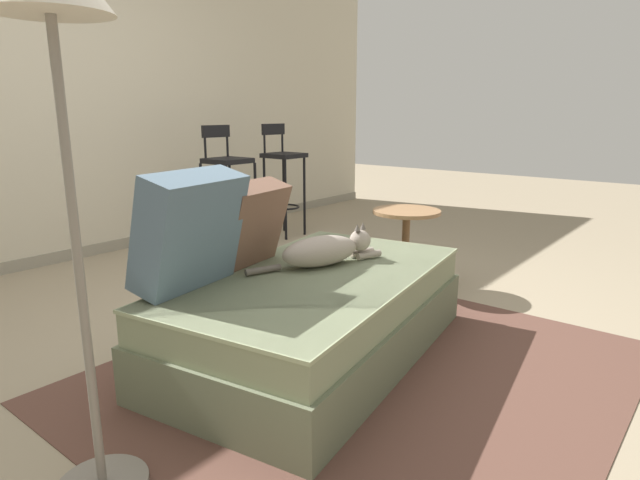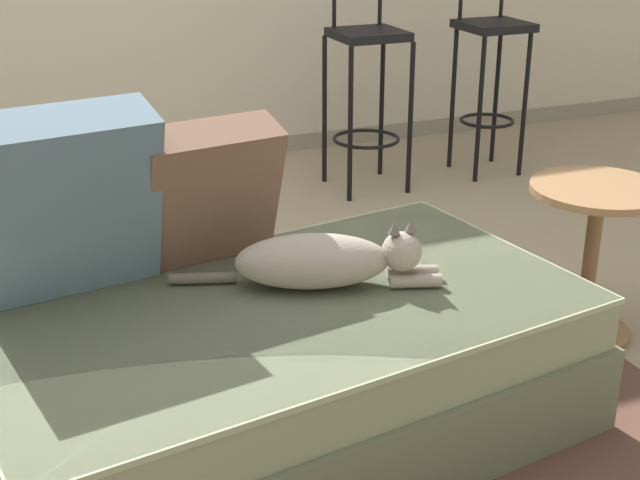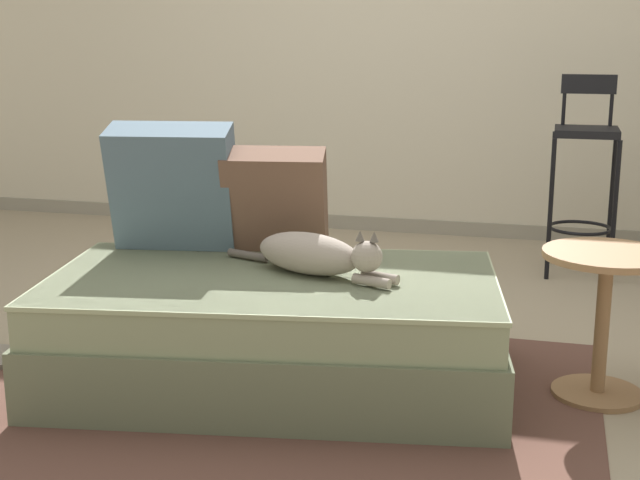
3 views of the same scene
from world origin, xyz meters
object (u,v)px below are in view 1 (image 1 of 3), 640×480
throw_pillow_middle (249,223)px  bar_stool_by_doorway (283,170)px  throw_pillow_corner (190,230)px  side_table (406,237)px  floor_lamp (52,28)px  cat (326,250)px  bar_stool_near_window (227,180)px  couch (317,314)px

throw_pillow_middle → bar_stool_by_doorway: bearing=38.8°
throw_pillow_corner → bar_stool_by_doorway: 2.80m
throw_pillow_middle → side_table: bearing=-7.6°
throw_pillow_corner → floor_lamp: size_ratio=0.32×
throw_pillow_middle → bar_stool_by_doorway: (1.90, 1.53, -0.00)m
throw_pillow_corner → side_table: size_ratio=0.98×
cat → bar_stool_near_window: bearing=61.9°
cat → bar_stool_by_doorway: 2.46m
cat → side_table: (1.00, 0.12, -0.14)m
bar_stool_near_window → side_table: (0.04, -1.69, -0.25)m
side_table → throw_pillow_middle: bearing=172.4°
cat → bar_stool_near_window: (0.97, 1.81, 0.11)m
side_table → floor_lamp: (-2.32, -0.26, 1.02)m
couch → bar_stool_by_doorway: bearing=46.1°
throw_pillow_middle → throw_pillow_corner: bearing=-171.1°
cat → floor_lamp: bearing=-173.8°
bar_stool_near_window → side_table: size_ratio=1.96×
cat → bar_stool_by_doorway: size_ratio=0.68×
throw_pillow_corner → throw_pillow_middle: 0.41m
throw_pillow_middle → floor_lamp: (-1.07, -0.43, 0.74)m
throw_pillow_corner → floor_lamp: 1.03m
couch → bar_stool_near_window: bar_stool_near_window is taller
cat → floor_lamp: size_ratio=0.44×
couch → floor_lamp: bearing=-176.0°
cat → bar_stool_by_doorway: bar_stool_by_doorway is taller
bar_stool_by_doorway → bar_stool_near_window: bearing=-179.9°
bar_stool_near_window → bar_stool_by_doorway: bar_stool_near_window is taller
floor_lamp → throw_pillow_corner: bearing=28.7°
throw_pillow_corner → floor_lamp: floor_lamp is taller
couch → throw_pillow_corner: throw_pillow_corner is taller
couch → cat: 0.32m
side_table → floor_lamp: size_ratio=0.33×
side_table → floor_lamp: 2.54m
couch → throw_pillow_middle: throw_pillow_middle is taller
couch → throw_pillow_corner: bearing=150.3°
bar_stool_by_doorway → cat: bearing=-132.4°
throw_pillow_middle → bar_stool_near_window: (1.21, 1.53, -0.03)m
bar_stool_near_window → cat: bearing=-118.1°
throw_pillow_corner → side_table: bearing=-3.6°
side_table → cat: bearing=-173.2°
throw_pillow_middle → floor_lamp: size_ratio=0.27×
throw_pillow_corner → throw_pillow_middle: (0.40, 0.06, -0.04)m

